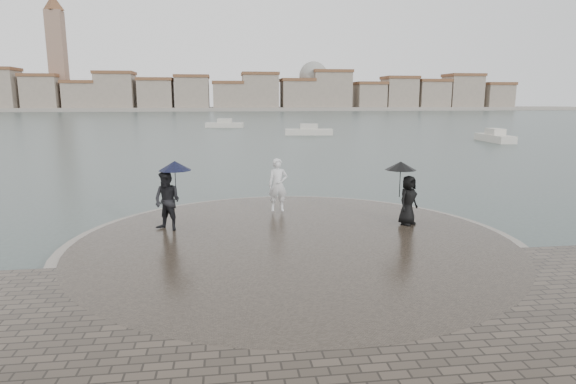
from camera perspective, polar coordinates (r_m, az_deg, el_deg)
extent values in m
plane|color=#2B3835|center=(10.20, 3.67, -13.21)|extent=(400.00, 400.00, 0.00)
cylinder|color=gray|center=(13.37, 0.74, -6.49)|extent=(12.50, 12.50, 0.32)
cylinder|color=#2D261E|center=(13.37, 0.74, -6.41)|extent=(11.90, 11.90, 0.36)
imported|color=silver|center=(16.51, -1.21, 0.85)|extent=(0.68, 0.46, 1.82)
imported|color=black|center=(14.51, -14.11, -1.04)|extent=(1.07, 1.00, 1.75)
cylinder|color=black|center=(14.49, -13.18, 0.90)|extent=(0.02, 0.02, 0.90)
cone|color=black|center=(14.41, -13.27, 3.05)|extent=(0.97, 0.97, 0.28)
imported|color=black|center=(15.18, 14.05, -0.94)|extent=(0.89, 0.83, 1.53)
cylinder|color=black|center=(15.09, 13.12, 1.10)|extent=(0.02, 0.02, 0.90)
cone|color=black|center=(15.01, 13.21, 3.06)|extent=(0.96, 0.96, 0.26)
cube|color=gray|center=(172.17, -7.09, 9.74)|extent=(260.00, 20.00, 1.20)
cube|color=gray|center=(178.84, -27.05, 10.26)|extent=(11.00, 10.00, 11.00)
cube|color=brown|center=(178.98, -27.22, 12.17)|extent=(11.60, 10.60, 1.00)
cube|color=gray|center=(175.30, -23.26, 10.24)|extent=(10.00, 10.00, 9.00)
cube|color=brown|center=(175.38, -23.39, 11.87)|extent=(10.60, 10.60, 1.00)
cube|color=gray|center=(172.74, -19.72, 10.99)|extent=(12.00, 10.00, 12.00)
cube|color=brown|center=(172.93, -19.86, 13.14)|extent=(12.60, 10.60, 1.00)
cube|color=gray|center=(170.56, -15.35, 10.91)|extent=(11.00, 10.00, 10.00)
cube|color=brown|center=(170.68, -15.45, 12.75)|extent=(11.60, 10.60, 1.00)
cube|color=gray|center=(169.43, -11.26, 11.26)|extent=(11.00, 10.00, 11.00)
cube|color=brown|center=(169.58, -11.34, 13.28)|extent=(11.60, 10.60, 1.00)
cube|color=gray|center=(169.13, -7.11, 11.04)|extent=(10.00, 10.00, 9.00)
cube|color=brown|center=(169.21, -7.15, 12.73)|extent=(10.60, 10.60, 1.00)
cube|color=gray|center=(169.62, -3.33, 11.61)|extent=(12.00, 10.00, 12.00)
cube|color=brown|center=(169.81, -3.35, 13.81)|extent=(12.60, 10.60, 1.00)
cube|color=gray|center=(171.09, 1.11, 11.29)|extent=(11.00, 10.00, 10.00)
cube|color=brown|center=(171.20, 1.11, 13.13)|extent=(11.60, 10.60, 1.00)
cube|color=gray|center=(173.32, 5.12, 11.74)|extent=(13.00, 10.00, 13.00)
cube|color=brown|center=(173.55, 5.16, 14.05)|extent=(13.60, 10.60, 1.00)
cube|color=gray|center=(176.89, 9.62, 10.97)|extent=(10.00, 10.00, 9.00)
cube|color=brown|center=(176.97, 9.67, 12.59)|extent=(10.60, 10.60, 1.00)
cube|color=gray|center=(180.43, 13.03, 11.16)|extent=(11.00, 10.00, 11.00)
cube|color=brown|center=(180.57, 13.12, 13.06)|extent=(11.60, 10.60, 1.00)
cube|color=gray|center=(184.95, 16.57, 10.82)|extent=(11.00, 10.00, 10.00)
cube|color=brown|center=(185.05, 16.67, 12.52)|extent=(11.60, 10.60, 1.00)
cube|color=gray|center=(190.13, 19.95, 10.92)|extent=(12.00, 10.00, 12.00)
cube|color=brown|center=(190.30, 20.08, 12.87)|extent=(12.60, 10.60, 1.00)
cube|color=gray|center=(196.40, 23.34, 10.23)|extent=(10.00, 10.00, 9.00)
cube|color=brown|center=(196.47, 23.46, 11.68)|extent=(10.60, 10.60, 1.00)
cube|color=#846654|center=(179.57, -25.59, 13.75)|extent=(5.00, 5.00, 32.00)
cone|color=brown|center=(181.73, -26.10, 19.56)|extent=(6.80, 6.80, 5.00)
sphere|color=gray|center=(174.23, 3.02, 13.57)|extent=(10.00, 10.00, 10.00)
cube|color=beige|center=(56.59, 2.48, 7.02)|extent=(5.66, 2.28, 0.90)
cube|color=beige|center=(56.56, 2.48, 7.63)|extent=(2.14, 1.44, 0.90)
cube|color=beige|center=(71.80, -7.51, 7.78)|extent=(5.70, 2.56, 0.90)
cube|color=beige|center=(71.77, -7.52, 8.26)|extent=(2.18, 1.54, 0.90)
cube|color=beige|center=(51.83, 23.29, 5.77)|extent=(1.91, 5.58, 0.90)
cube|color=beige|center=(51.79, 23.34, 6.43)|extent=(1.31, 2.06, 0.90)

